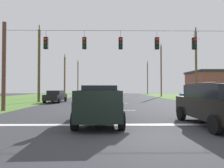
% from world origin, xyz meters
% --- Properties ---
extents(ground_plane, '(120.00, 120.00, 0.00)m').
position_xyz_m(ground_plane, '(0.00, 0.00, 0.00)').
color(ground_plane, '#333338').
extents(stop_bar_stripe, '(16.12, 0.45, 0.01)m').
position_xyz_m(stop_bar_stripe, '(0.00, 2.03, 0.00)').
color(stop_bar_stripe, white).
rests_on(stop_bar_stripe, ground).
extents(lane_dash_0, '(2.50, 0.15, 0.01)m').
position_xyz_m(lane_dash_0, '(0.00, 8.03, 0.00)').
color(lane_dash_0, white).
rests_on(lane_dash_0, ground).
extents(lane_dash_1, '(2.50, 0.15, 0.01)m').
position_xyz_m(lane_dash_1, '(0.00, 14.99, 0.00)').
color(lane_dash_1, white).
rests_on(lane_dash_1, ground).
extents(lane_dash_2, '(2.50, 0.15, 0.01)m').
position_xyz_m(lane_dash_2, '(0.00, 20.87, 0.00)').
color(lane_dash_2, white).
rests_on(lane_dash_2, ground).
extents(lane_dash_3, '(2.50, 0.15, 0.01)m').
position_xyz_m(lane_dash_3, '(0.00, 30.28, 0.00)').
color(lane_dash_3, white).
rests_on(lane_dash_3, ground).
extents(lane_dash_4, '(2.50, 0.15, 0.01)m').
position_xyz_m(lane_dash_4, '(0.00, 37.41, 0.00)').
color(lane_dash_4, white).
rests_on(lane_dash_4, ground).
extents(overhead_signal_span, '(18.99, 0.31, 7.08)m').
position_xyz_m(overhead_signal_span, '(0.05, 7.68, 3.99)').
color(overhead_signal_span, brown).
rests_on(overhead_signal_span, ground).
extents(pickup_truck, '(2.41, 5.45, 1.95)m').
position_xyz_m(pickup_truck, '(-1.42, 2.77, 0.97)').
color(pickup_truck, black).
rests_on(pickup_truck, ground).
extents(suv_black, '(2.30, 4.84, 2.05)m').
position_xyz_m(suv_black, '(4.17, 1.64, 1.06)').
color(suv_black, black).
rests_on(suv_black, ground).
extents(distant_car_crossing_white, '(4.39, 2.20, 1.52)m').
position_xyz_m(distant_car_crossing_white, '(-0.75, 24.93, 0.79)').
color(distant_car_crossing_white, silver).
rests_on(distant_car_crossing_white, ground).
extents(distant_car_oncoming, '(4.39, 2.20, 1.52)m').
position_xyz_m(distant_car_oncoming, '(12.05, 20.67, 0.79)').
color(distant_car_oncoming, navy).
rests_on(distant_car_oncoming, ground).
extents(distant_car_far_parked, '(2.15, 4.36, 1.52)m').
position_xyz_m(distant_car_far_parked, '(-7.77, 16.76, 0.79)').
color(distant_car_far_parked, black).
rests_on(distant_car_far_parked, ground).
extents(utility_pole_mid_right, '(0.27, 1.86, 9.75)m').
position_xyz_m(utility_pole_mid_right, '(10.39, 16.89, 4.91)').
color(utility_pole_mid_right, brown).
rests_on(utility_pole_mid_right, ground).
extents(utility_pole_far_right, '(0.29, 1.89, 11.48)m').
position_xyz_m(utility_pole_far_right, '(10.28, 32.99, 5.74)').
color(utility_pole_far_right, brown).
rests_on(utility_pole_far_right, ground).
extents(utility_pole_near_left, '(0.26, 1.76, 9.93)m').
position_xyz_m(utility_pole_near_left, '(10.39, 48.06, 5.00)').
color(utility_pole_near_left, brown).
rests_on(utility_pole_near_left, ground).
extents(utility_pole_far_left, '(0.33, 1.74, 10.14)m').
position_xyz_m(utility_pole_far_left, '(-10.16, 17.40, 4.88)').
color(utility_pole_far_left, brown).
rests_on(utility_pole_far_left, ground).
extents(utility_pole_distant_right, '(0.33, 1.63, 9.16)m').
position_xyz_m(utility_pole_distant_right, '(-10.58, 33.18, 4.41)').
color(utility_pole_distant_right, brown).
rests_on(utility_pole_distant_right, ground).
extents(utility_pole_distant_left, '(0.31, 1.96, 10.30)m').
position_xyz_m(utility_pole_distant_left, '(-10.36, 48.70, 5.16)').
color(utility_pole_distant_left, brown).
rests_on(utility_pole_distant_left, ground).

